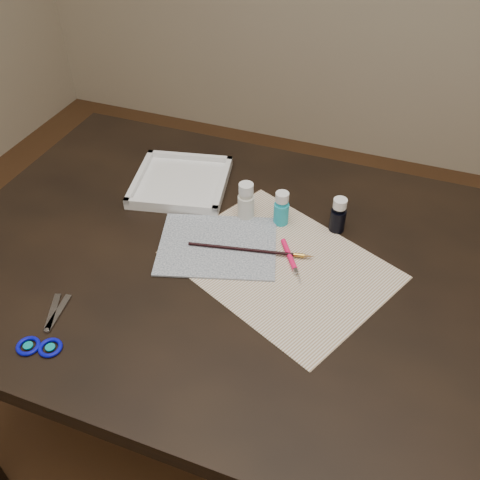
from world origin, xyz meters
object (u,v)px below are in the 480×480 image
(canvas, at_px, (218,245))
(paint_bottle_white, at_px, (246,201))
(scissors, at_px, (46,324))
(paint_bottle_navy, at_px, (338,215))
(paint_bottle_cyan, at_px, (281,208))
(palette_tray, at_px, (181,182))
(paper, at_px, (281,265))

(canvas, distance_m, paint_bottle_white, 0.13)
(paint_bottle_white, xyz_separation_m, scissors, (-0.24, -0.44, -0.04))
(paint_bottle_navy, bearing_deg, canvas, -147.13)
(paint_bottle_cyan, relative_size, palette_tray, 0.37)
(canvas, height_order, paint_bottle_navy, paint_bottle_navy)
(paint_bottle_cyan, bearing_deg, paint_bottle_white, -174.00)
(paint_bottle_cyan, distance_m, scissors, 0.55)
(paint_bottle_cyan, xyz_separation_m, palette_tray, (-0.28, 0.05, -0.03))
(paint_bottle_white, height_order, paint_bottle_cyan, paint_bottle_white)
(palette_tray, bearing_deg, paint_bottle_navy, -4.25)
(paper, distance_m, paint_bottle_navy, 0.18)
(paint_bottle_cyan, bearing_deg, paint_bottle_navy, 9.51)
(paint_bottle_white, bearing_deg, paint_bottle_navy, 8.13)
(paint_bottle_white, distance_m, paint_bottle_cyan, 0.08)
(scissors, bearing_deg, paper, -71.72)
(paint_bottle_navy, distance_m, palette_tray, 0.41)
(paint_bottle_white, relative_size, palette_tray, 0.41)
(palette_tray, bearing_deg, paint_bottle_white, -17.01)
(paper, relative_size, paint_bottle_white, 4.63)
(paint_bottle_white, bearing_deg, palette_tray, 162.99)
(scissors, bearing_deg, paint_bottle_cyan, -58.08)
(scissors, xyz_separation_m, palette_tray, (0.04, 0.50, 0.01))
(canvas, height_order, palette_tray, palette_tray)
(paper, bearing_deg, paint_bottle_navy, 61.90)
(paper, xyz_separation_m, canvas, (-0.15, 0.01, 0.00))
(paint_bottle_white, distance_m, palette_tray, 0.21)
(paint_bottle_cyan, relative_size, paint_bottle_navy, 0.99)
(canvas, xyz_separation_m, scissors, (-0.22, -0.32, 0.00))
(paint_bottle_cyan, distance_m, paint_bottle_navy, 0.13)
(paper, bearing_deg, paint_bottle_white, 134.92)
(paint_bottle_navy, relative_size, scissors, 0.51)
(canvas, distance_m, paint_bottle_cyan, 0.17)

